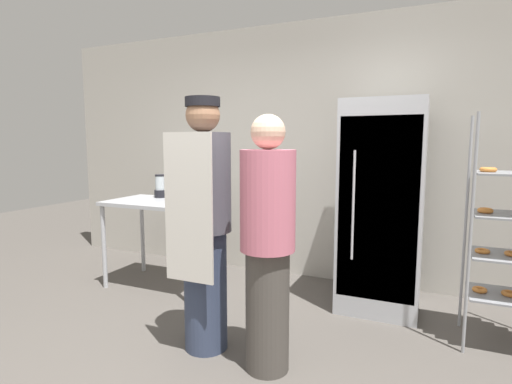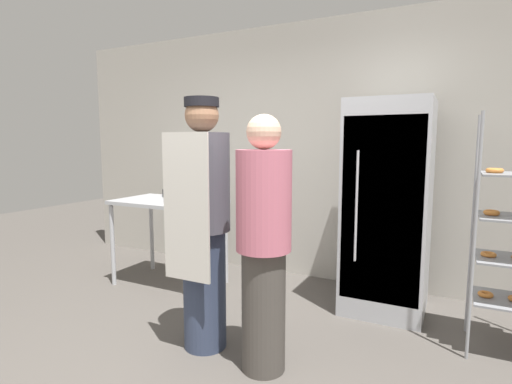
{
  "view_description": "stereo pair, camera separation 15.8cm",
  "coord_description": "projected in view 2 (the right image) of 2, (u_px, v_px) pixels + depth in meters",
  "views": [
    {
      "loc": [
        1.17,
        -1.94,
        1.46
      ],
      "look_at": [
        0.0,
        0.71,
        1.1
      ],
      "focal_mm": 28.0,
      "sensor_mm": 36.0,
      "label": 1
    },
    {
      "loc": [
        1.31,
        -1.87,
        1.46
      ],
      "look_at": [
        0.0,
        0.71,
        1.1
      ],
      "focal_mm": 28.0,
      "sensor_mm": 36.0,
      "label": 2
    }
  ],
  "objects": [
    {
      "name": "refrigerator",
      "position": [
        387.0,
        208.0,
        3.4
      ],
      "size": [
        0.67,
        0.69,
        1.81
      ],
      "color": "#ADAFB5",
      "rests_on": "ground_plane"
    },
    {
      "name": "blender_pitcher",
      "position": [
        168.0,
        187.0,
        4.29
      ],
      "size": [
        0.12,
        0.12,
        0.25
      ],
      "color": "black",
      "rests_on": "prep_counter"
    },
    {
      "name": "ground_plane",
      "position": [
        203.0,
        384.0,
        2.42
      ],
      "size": [
        14.0,
        14.0,
        0.0
      ],
      "primitive_type": "plane",
      "color": "#4C4742"
    },
    {
      "name": "person_baker",
      "position": [
        203.0,
        221.0,
        2.77
      ],
      "size": [
        0.37,
        0.39,
        1.76
      ],
      "color": "#333D56",
      "rests_on": "ground_plane"
    },
    {
      "name": "prep_counter",
      "position": [
        169.0,
        210.0,
        4.06
      ],
      "size": [
        1.08,
        0.66,
        0.88
      ],
      "color": "#ADAFB5",
      "rests_on": "ground_plane"
    },
    {
      "name": "donut_box",
      "position": [
        195.0,
        198.0,
        3.85
      ],
      "size": [
        0.26,
        0.2,
        0.24
      ],
      "color": "white",
      "rests_on": "prep_counter"
    },
    {
      "name": "back_wall",
      "position": [
        321.0,
        152.0,
        4.23
      ],
      "size": [
        6.4,
        0.12,
        2.71
      ],
      "primitive_type": "cube",
      "color": "#ADA89E",
      "rests_on": "ground_plane"
    },
    {
      "name": "person_customer",
      "position": [
        264.0,
        244.0,
        2.49
      ],
      "size": [
        0.35,
        0.35,
        1.63
      ],
      "color": "#47423D",
      "rests_on": "ground_plane"
    }
  ]
}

